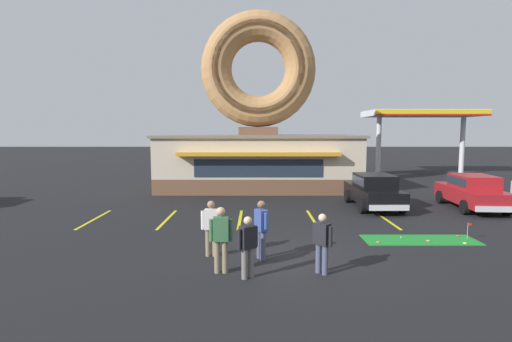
% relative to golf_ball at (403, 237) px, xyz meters
% --- Properties ---
extents(ground_plane, '(160.00, 160.00, 0.00)m').
position_rel_golf_ball_xyz_m(ground_plane, '(-3.96, -2.03, -0.05)').
color(ground_plane, black).
extents(donut_shop_building, '(12.30, 6.75, 10.96)m').
position_rel_golf_ball_xyz_m(donut_shop_building, '(-4.75, 11.91, 3.69)').
color(donut_shop_building, brown).
rests_on(donut_shop_building, ground).
extents(putting_mat, '(3.71, 1.26, 0.03)m').
position_rel_golf_ball_xyz_m(putting_mat, '(0.55, -0.21, -0.04)').
color(putting_mat, '#1E842D').
rests_on(putting_mat, ground).
extents(mini_donut_near_left, '(0.13, 0.13, 0.04)m').
position_rel_golf_ball_xyz_m(mini_donut_near_left, '(0.73, -0.43, -0.00)').
color(mini_donut_near_left, '#D17F47').
rests_on(mini_donut_near_left, putting_mat).
extents(mini_donut_near_right, '(0.13, 0.13, 0.04)m').
position_rel_golf_ball_xyz_m(mini_donut_near_right, '(-0.95, -0.58, -0.00)').
color(mini_donut_near_right, '#A5724C').
rests_on(mini_donut_near_right, putting_mat).
extents(mini_donut_mid_left, '(0.13, 0.13, 0.04)m').
position_rel_golf_ball_xyz_m(mini_donut_mid_left, '(1.79, -0.70, -0.00)').
color(mini_donut_mid_left, '#E5C666').
rests_on(mini_donut_mid_left, putting_mat).
extents(mini_donut_mid_centre, '(0.13, 0.13, 0.04)m').
position_rel_golf_ball_xyz_m(mini_donut_mid_centre, '(2.01, 0.20, -0.00)').
color(mini_donut_mid_centre, brown).
rests_on(mini_donut_mid_centre, putting_mat).
extents(golf_ball, '(0.04, 0.04, 0.04)m').
position_rel_golf_ball_xyz_m(golf_ball, '(0.00, 0.00, 0.00)').
color(golf_ball, white).
rests_on(golf_ball, putting_mat).
extents(putting_flag_pin, '(0.13, 0.01, 0.55)m').
position_rel_golf_ball_xyz_m(putting_flag_pin, '(2.19, -0.15, 0.39)').
color(putting_flag_pin, silver).
rests_on(putting_flag_pin, putting_mat).
extents(car_black, '(2.02, 4.58, 1.60)m').
position_rel_golf_ball_xyz_m(car_black, '(0.66, 5.46, 0.82)').
color(car_black, black).
rests_on(car_black, ground).
extents(car_red, '(2.20, 4.66, 1.60)m').
position_rel_golf_ball_xyz_m(car_red, '(5.15, 5.15, 0.82)').
color(car_red, maroon).
rests_on(car_red, ground).
extents(pedestrian_blue_sweater_man, '(0.60, 0.25, 1.71)m').
position_rel_golf_ball_xyz_m(pedestrian_blue_sweater_man, '(-5.79, -3.24, 0.90)').
color(pedestrian_blue_sweater_man, '#7F7056').
rests_on(pedestrian_blue_sweater_man, ground).
extents(pedestrian_hooded_kid, '(0.40, 0.53, 1.68)m').
position_rel_golf_ball_xyz_m(pedestrian_hooded_kid, '(-4.75, -2.15, 0.88)').
color(pedestrian_hooded_kid, '#474C66').
rests_on(pedestrian_hooded_kid, ground).
extents(pedestrian_leather_jacket_man, '(0.60, 0.25, 1.63)m').
position_rel_golf_ball_xyz_m(pedestrian_leather_jacket_man, '(-6.19, -1.88, 0.85)').
color(pedestrian_leather_jacket_man, '#7F7056').
rests_on(pedestrian_leather_jacket_man, ground).
extents(pedestrian_clipboard_woman, '(0.50, 0.42, 1.55)m').
position_rel_golf_ball_xyz_m(pedestrian_clipboard_woman, '(-5.10, -3.60, 0.80)').
color(pedestrian_clipboard_woman, slate).
rests_on(pedestrian_clipboard_woman, ground).
extents(pedestrian_beanie_man, '(0.45, 0.45, 1.55)m').
position_rel_golf_ball_xyz_m(pedestrian_beanie_man, '(-3.22, -3.30, 0.80)').
color(pedestrian_beanie_man, '#474C66').
rests_on(pedestrian_beanie_man, ground).
extents(trash_bin, '(0.57, 0.57, 0.97)m').
position_rel_golf_ball_xyz_m(trash_bin, '(1.32, 8.97, 0.45)').
color(trash_bin, '#1E662D').
rests_on(trash_bin, ground).
extents(gas_station_canopy, '(9.00, 4.46, 5.30)m').
position_rel_golf_ball_xyz_m(gas_station_canopy, '(8.85, 20.17, 4.81)').
color(gas_station_canopy, silver).
rests_on(gas_station_canopy, ground).
extents(parking_stripe_far_left, '(0.12, 3.60, 0.01)m').
position_rel_golf_ball_xyz_m(parking_stripe_far_left, '(-11.56, 2.97, -0.05)').
color(parking_stripe_far_left, yellow).
rests_on(parking_stripe_far_left, ground).
extents(parking_stripe_left, '(0.12, 3.60, 0.01)m').
position_rel_golf_ball_xyz_m(parking_stripe_left, '(-8.56, 2.97, -0.05)').
color(parking_stripe_left, yellow).
rests_on(parking_stripe_left, ground).
extents(parking_stripe_mid_left, '(0.12, 3.60, 0.01)m').
position_rel_golf_ball_xyz_m(parking_stripe_mid_left, '(-5.56, 2.97, -0.05)').
color(parking_stripe_mid_left, yellow).
rests_on(parking_stripe_mid_left, ground).
extents(parking_stripe_centre, '(0.12, 3.60, 0.01)m').
position_rel_golf_ball_xyz_m(parking_stripe_centre, '(-2.56, 2.97, -0.05)').
color(parking_stripe_centre, yellow).
rests_on(parking_stripe_centre, ground).
extents(parking_stripe_mid_right, '(0.12, 3.60, 0.01)m').
position_rel_golf_ball_xyz_m(parking_stripe_mid_right, '(0.44, 2.97, -0.05)').
color(parking_stripe_mid_right, yellow).
rests_on(parking_stripe_mid_right, ground).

